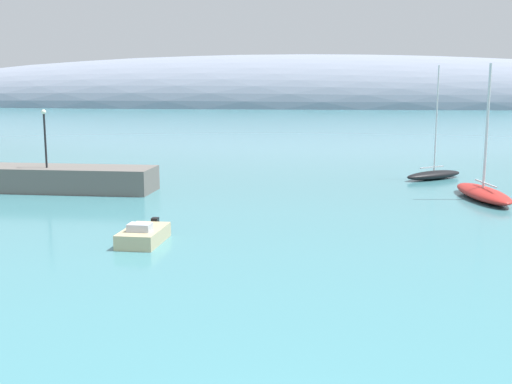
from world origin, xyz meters
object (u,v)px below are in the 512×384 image
object	(u,v)px
sailboat_red_end_of_line	(483,192)
harbor_lamp_post	(45,132)
motorboat_sand_foreground	(143,235)
sailboat_black_mid_mooring	(434,174)

from	to	relation	value
sailboat_red_end_of_line	harbor_lamp_post	xyz separation A→B (m)	(-33.17, -0.99, 4.17)
sailboat_red_end_of_line	motorboat_sand_foreground	xyz separation A→B (m)	(-20.82, -15.65, -0.11)
sailboat_red_end_of_line	harbor_lamp_post	size ratio (longest dim) A/B	2.18
sailboat_red_end_of_line	harbor_lamp_post	distance (m)	33.45
motorboat_sand_foreground	harbor_lamp_post	bearing A→B (deg)	-139.02
sailboat_black_mid_mooring	sailboat_red_end_of_line	bearing A→B (deg)	-117.63
motorboat_sand_foreground	sailboat_red_end_of_line	bearing A→B (deg)	127.80
sailboat_red_end_of_line	motorboat_sand_foreground	distance (m)	26.05
sailboat_black_mid_mooring	motorboat_sand_foreground	xyz separation A→B (m)	(-18.81, -25.64, -0.05)
sailboat_black_mid_mooring	harbor_lamp_post	xyz separation A→B (m)	(-31.16, -10.98, 4.23)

